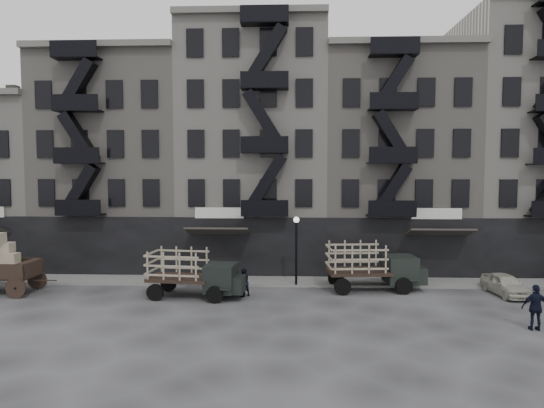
{
  "coord_description": "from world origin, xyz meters",
  "views": [
    {
      "loc": [
        2.71,
        -26.42,
        7.1
      ],
      "look_at": [
        1.47,
        4.0,
        4.95
      ],
      "focal_mm": 32.0,
      "sensor_mm": 36.0,
      "label": 1
    }
  ],
  "objects_px": {
    "policeman": "(536,308)",
    "stake_truck_east": "(372,263)",
    "pedestrian_mid": "(243,282)",
    "stake_truck_west": "(194,270)",
    "car_east": "(505,284)"
  },
  "relations": [
    {
      "from": "policeman",
      "to": "stake_truck_east",
      "type": "bearing_deg",
      "value": -43.04
    },
    {
      "from": "stake_truck_east",
      "to": "pedestrian_mid",
      "type": "bearing_deg",
      "value": -171.96
    },
    {
      "from": "pedestrian_mid",
      "to": "stake_truck_east",
      "type": "bearing_deg",
      "value": 150.07
    },
    {
      "from": "stake_truck_west",
      "to": "stake_truck_east",
      "type": "relative_size",
      "value": 0.95
    },
    {
      "from": "stake_truck_west",
      "to": "policeman",
      "type": "bearing_deg",
      "value": -10.35
    },
    {
      "from": "car_east",
      "to": "pedestrian_mid",
      "type": "relative_size",
      "value": 2.24
    },
    {
      "from": "stake_truck_west",
      "to": "pedestrian_mid",
      "type": "distance_m",
      "value": 2.87
    },
    {
      "from": "stake_truck_east",
      "to": "car_east",
      "type": "relative_size",
      "value": 1.62
    },
    {
      "from": "car_east",
      "to": "policeman",
      "type": "xyz_separation_m",
      "value": [
        -1.32,
        -6.13,
        0.42
      ]
    },
    {
      "from": "car_east",
      "to": "pedestrian_mid",
      "type": "xyz_separation_m",
      "value": [
        -14.83,
        -0.93,
        0.19
      ]
    },
    {
      "from": "stake_truck_west",
      "to": "stake_truck_east",
      "type": "xyz_separation_m",
      "value": [
        10.22,
        2.02,
        0.09
      ]
    },
    {
      "from": "stake_truck_east",
      "to": "pedestrian_mid",
      "type": "relative_size",
      "value": 3.65
    },
    {
      "from": "stake_truck_east",
      "to": "policeman",
      "type": "bearing_deg",
      "value": -54.09
    },
    {
      "from": "stake_truck_east",
      "to": "pedestrian_mid",
      "type": "distance_m",
      "value": 7.71
    },
    {
      "from": "pedestrian_mid",
      "to": "policeman",
      "type": "distance_m",
      "value": 14.48
    }
  ]
}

